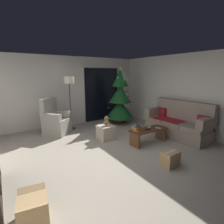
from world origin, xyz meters
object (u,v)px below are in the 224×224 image
object	(u,v)px
ottoman	(106,132)
floor_lamp	(69,85)
remote_black	(148,129)
cell_phone	(138,125)
couch	(178,123)
armchair	(56,121)
remote_silver	(158,128)
book_stack	(137,128)
cardboard_box_taped_mid_floor	(170,159)
teddy_bear_chestnut	(106,122)
cardboard_box_open_near_shelf	(33,210)
coffee_table	(148,134)
remote_white	(149,127)
christmas_tree	(120,99)

from	to	relation	value
ottoman	floor_lamp	bearing A→B (deg)	108.56
remote_black	cell_phone	bearing A→B (deg)	71.88
couch	ottoman	world-z (taller)	couch
armchair	remote_silver	bearing A→B (deg)	-46.57
book_stack	floor_lamp	bearing A→B (deg)	112.28
remote_silver	cardboard_box_taped_mid_floor	distance (m)	1.31
armchair	teddy_bear_chestnut	xyz separation A→B (m)	(1.10, -1.30, 0.13)
teddy_bear_chestnut	couch	bearing A→B (deg)	-26.07
armchair	cardboard_box_open_near_shelf	world-z (taller)	armchair
armchair	ottoman	bearing A→B (deg)	-49.80
cardboard_box_taped_mid_floor	coffee_table	bearing A→B (deg)	66.73
floor_lamp	remote_white	bearing A→B (deg)	-58.69
book_stack	cardboard_box_open_near_shelf	distance (m)	3.02
couch	cell_phone	size ratio (longest dim) A/B	13.70
floor_lamp	cardboard_box_open_near_shelf	size ratio (longest dim) A/B	3.33
ottoman	cardboard_box_taped_mid_floor	size ratio (longest dim) A/B	1.19
coffee_table	ottoman	distance (m)	1.21
armchair	coffee_table	bearing A→B (deg)	-48.98
coffee_table	christmas_tree	bearing A→B (deg)	75.54
remote_silver	cardboard_box_taped_mid_floor	world-z (taller)	remote_silver
christmas_tree	floor_lamp	size ratio (longest dim) A/B	1.20
coffee_table	ottoman	world-z (taller)	same
armchair	remote_black	bearing A→B (deg)	-50.12
remote_silver	couch	bearing A→B (deg)	158.34
couch	christmas_tree	bearing A→B (deg)	105.71
couch	remote_white	bearing A→B (deg)	172.46
floor_lamp	teddy_bear_chestnut	distance (m)	1.87
coffee_table	ottoman	bearing A→B (deg)	132.15
christmas_tree	armchair	xyz separation A→B (m)	(-2.45, 0.08, -0.54)
remote_silver	cell_phone	bearing A→B (deg)	-37.20
coffee_table	cardboard_box_taped_mid_floor	size ratio (longest dim) A/B	2.96
armchair	christmas_tree	bearing A→B (deg)	-1.81
ottoman	couch	bearing A→B (deg)	-26.17
cell_phone	cardboard_box_open_near_shelf	bearing A→B (deg)	-137.08
couch	remote_white	distance (m)	1.07
remote_black	cardboard_box_open_near_shelf	world-z (taller)	remote_black
cell_phone	couch	bearing A→B (deg)	15.88
floor_lamp	coffee_table	bearing A→B (deg)	-61.23
couch	remote_black	distance (m)	1.21
armchair	floor_lamp	size ratio (longest dim) A/B	0.63
remote_black	remote_white	world-z (taller)	same
coffee_table	floor_lamp	distance (m)	3.00
ottoman	teddy_bear_chestnut	world-z (taller)	teddy_bear_chestnut
floor_lamp	cardboard_box_taped_mid_floor	world-z (taller)	floor_lamp
book_stack	cardboard_box_open_near_shelf	bearing A→B (deg)	-157.27
teddy_bear_chestnut	armchair	bearing A→B (deg)	130.22
book_stack	christmas_tree	world-z (taller)	christmas_tree
ottoman	cardboard_box_taped_mid_floor	distance (m)	2.06
remote_silver	christmas_tree	distance (m)	2.29
christmas_tree	couch	bearing A→B (deg)	-74.29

